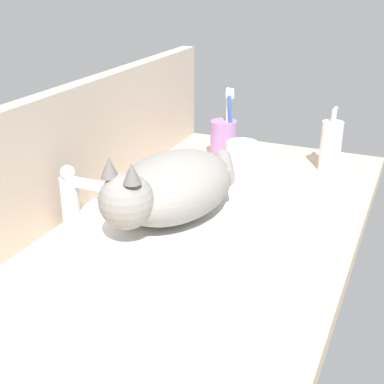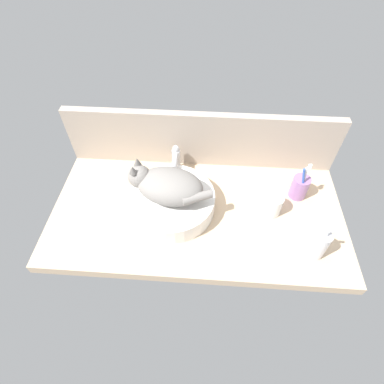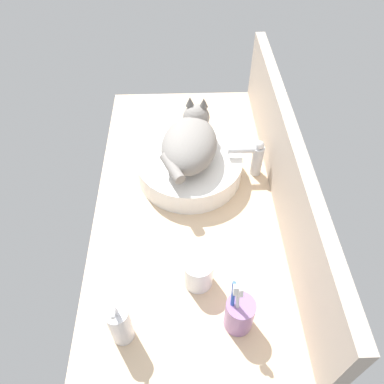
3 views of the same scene
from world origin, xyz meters
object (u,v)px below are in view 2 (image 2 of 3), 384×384
at_px(cat, 167,184).
at_px(soap_dispenser, 320,245).
at_px(faucet, 176,159).
at_px(water_glass, 272,205).
at_px(sink_basin, 171,201).
at_px(toothbrush_cup, 300,187).

relative_size(cat, soap_dispenser, 2.00).
distance_m(faucet, water_glass, 0.44).
bearing_deg(sink_basin, faucet, 90.61).
bearing_deg(sink_basin, soap_dispenser, -18.62).
bearing_deg(cat, water_glass, 0.64).
bearing_deg(sink_basin, cat, 172.87).
bearing_deg(faucet, water_glass, -26.58).
height_order(sink_basin, water_glass, water_glass).
height_order(faucet, soap_dispenser, soap_dispenser).
bearing_deg(soap_dispenser, water_glass, 126.46).
xyz_separation_m(cat, water_glass, (0.41, 0.00, -0.10)).
bearing_deg(toothbrush_cup, cat, -169.77).
height_order(sink_basin, soap_dispenser, soap_dispenser).
relative_size(toothbrush_cup, water_glass, 2.10).
relative_size(cat, faucet, 2.32).
bearing_deg(water_glass, sink_basin, -179.09).
distance_m(sink_basin, water_glass, 0.39).
xyz_separation_m(cat, faucet, (0.01, 0.20, -0.06)).
bearing_deg(sink_basin, water_glass, 0.91).
bearing_deg(water_glass, faucet, 153.42).
bearing_deg(faucet, sink_basin, -89.39).
bearing_deg(soap_dispenser, cat, 161.65).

